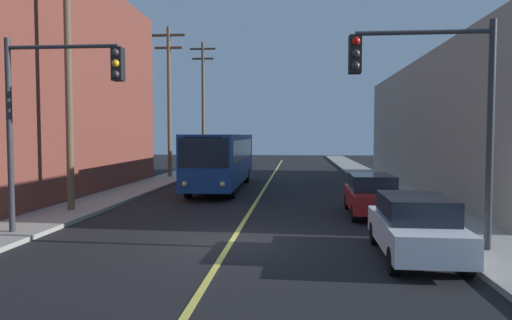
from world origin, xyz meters
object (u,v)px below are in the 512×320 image
(parked_car_red, at_px, (371,194))
(traffic_signal_right_corner, at_px, (431,92))
(utility_pole_mid, at_px, (169,95))
(traffic_signal_left_corner, at_px, (56,98))
(parked_car_white, at_px, (415,226))
(utility_pole_near, at_px, (68,69))
(utility_pole_far, at_px, (203,100))
(city_bus, at_px, (222,158))

(parked_car_red, bearing_deg, traffic_signal_right_corner, -84.70)
(utility_pole_mid, bearing_deg, traffic_signal_left_corner, -84.29)
(parked_car_red, relative_size, traffic_signal_right_corner, 0.74)
(traffic_signal_left_corner, relative_size, traffic_signal_right_corner, 1.00)
(traffic_signal_left_corner, bearing_deg, parked_car_white, -8.46)
(parked_car_white, distance_m, parked_car_red, 6.43)
(utility_pole_near, xyz_separation_m, traffic_signal_right_corner, (12.59, -5.33, -1.50))
(utility_pole_near, height_order, traffic_signal_right_corner, utility_pole_near)
(parked_car_red, relative_size, utility_pole_far, 0.38)
(city_bus, xyz_separation_m, utility_pole_near, (-4.69, -9.19, 3.99))
(utility_pole_near, height_order, utility_pole_mid, utility_pole_mid)
(utility_pole_far, distance_m, traffic_signal_right_corner, 32.74)
(utility_pole_mid, xyz_separation_m, traffic_signal_right_corner, (12.77, -20.56, -1.77))
(utility_pole_near, xyz_separation_m, traffic_signal_left_corner, (1.77, -4.27, -1.50))
(parked_car_white, height_order, traffic_signal_right_corner, traffic_signal_right_corner)
(utility_pole_mid, bearing_deg, city_bus, -51.08)
(city_bus, xyz_separation_m, utility_pole_far, (-4.36, 15.75, 4.66))
(utility_pole_near, relative_size, traffic_signal_left_corner, 1.72)
(parked_car_red, height_order, traffic_signal_left_corner, traffic_signal_left_corner)
(utility_pole_near, height_order, utility_pole_far, utility_pole_far)
(parked_car_white, bearing_deg, parked_car_red, 90.89)
(parked_car_red, height_order, utility_pole_mid, utility_pole_mid)
(utility_pole_near, relative_size, utility_pole_mid, 0.95)
(parked_car_red, distance_m, utility_pole_far, 27.58)
(city_bus, xyz_separation_m, parked_car_white, (7.45, -15.01, -0.98))
(utility_pole_far, bearing_deg, parked_car_white, -69.00)
(parked_car_white, xyz_separation_m, utility_pole_mid, (-12.32, 21.04, 5.23))
(parked_car_white, bearing_deg, utility_pole_near, 154.41)
(utility_pole_far, bearing_deg, utility_pole_mid, -93.00)
(utility_pole_far, height_order, traffic_signal_left_corner, utility_pole_far)
(traffic_signal_left_corner, distance_m, traffic_signal_right_corner, 10.87)
(city_bus, bearing_deg, utility_pole_far, 105.47)
(parked_car_red, xyz_separation_m, utility_pole_far, (-11.71, 24.33, 5.64))
(city_bus, height_order, traffic_signal_right_corner, traffic_signal_right_corner)
(city_bus, distance_m, traffic_signal_left_corner, 14.00)
(parked_car_white, height_order, parked_car_red, same)
(parked_car_white, relative_size, utility_pole_near, 0.43)
(city_bus, bearing_deg, utility_pole_near, -117.03)
(parked_car_red, distance_m, utility_pole_mid, 19.75)
(parked_car_white, xyz_separation_m, utility_pole_far, (-11.81, 30.76, 5.64))
(parked_car_red, distance_m, traffic_signal_right_corner, 6.91)
(utility_pole_far, bearing_deg, parked_car_red, -64.30)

